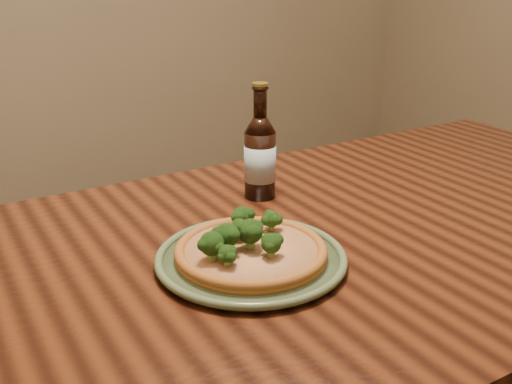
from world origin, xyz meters
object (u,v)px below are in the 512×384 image
plate (251,258)px  beer_bottle (260,156)px  table (364,262)px  pizza (249,249)px

plate → beer_bottle: bearing=56.2°
plate → table: bearing=8.0°
plate → beer_bottle: size_ratio=1.31×
table → pizza: size_ratio=6.26×
pizza → plate: bearing=-30.5°
table → plate: size_ratio=4.97×
table → beer_bottle: (-0.12, 0.22, 0.18)m
table → pizza: 0.32m
table → beer_bottle: bearing=118.6°
plate → beer_bottle: beer_bottle is taller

